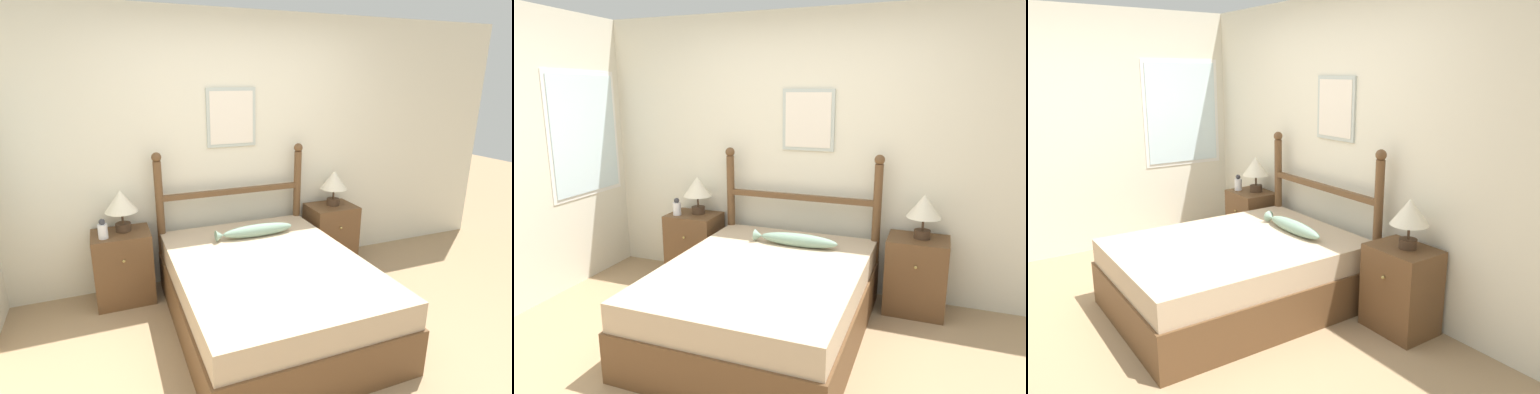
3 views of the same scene
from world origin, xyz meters
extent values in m
plane|color=#9E7F5B|center=(0.00, 0.00, 0.00)|extent=(16.00, 16.00, 0.00)
cube|color=beige|center=(0.00, 1.73, 1.27)|extent=(6.40, 0.06, 2.55)
cube|color=#ADB7B2|center=(-0.02, 1.69, 1.59)|extent=(0.48, 0.02, 0.55)
cube|color=silver|center=(-0.02, 1.68, 1.59)|extent=(0.42, 0.01, 0.49)
cube|color=brown|center=(-0.05, 0.66, 0.18)|extent=(1.48, 1.91, 0.36)
cube|color=tan|center=(-0.05, 0.66, 0.46)|extent=(1.44, 1.87, 0.20)
cylinder|color=brown|center=(-0.75, 1.58, 0.62)|extent=(0.07, 0.07, 1.24)
sphere|color=brown|center=(-0.75, 1.58, 1.28)|extent=(0.09, 0.09, 0.09)
cylinder|color=brown|center=(0.65, 1.58, 0.62)|extent=(0.07, 0.07, 1.24)
sphere|color=brown|center=(0.65, 1.58, 1.28)|extent=(0.09, 0.09, 0.09)
cube|color=brown|center=(-0.05, 1.58, 0.89)|extent=(1.40, 0.05, 0.05)
cube|color=brown|center=(-1.12, 1.48, 0.33)|extent=(0.49, 0.38, 0.65)
sphere|color=tan|center=(-1.12, 1.28, 0.47)|extent=(0.02, 0.02, 0.02)
cube|color=brown|center=(1.02, 1.48, 0.33)|extent=(0.49, 0.38, 0.65)
sphere|color=tan|center=(1.02, 1.28, 0.47)|extent=(0.02, 0.02, 0.02)
cylinder|color=#422D1E|center=(-1.09, 1.52, 0.69)|extent=(0.13, 0.13, 0.07)
cylinder|color=#422D1E|center=(-1.09, 1.52, 0.78)|extent=(0.02, 0.02, 0.11)
cone|color=beige|center=(-1.09, 1.52, 0.93)|extent=(0.28, 0.28, 0.19)
cylinder|color=#422D1E|center=(1.04, 1.50, 0.69)|extent=(0.13, 0.13, 0.07)
cylinder|color=#422D1E|center=(1.04, 1.50, 0.78)|extent=(0.02, 0.02, 0.11)
cone|color=beige|center=(1.04, 1.50, 0.93)|extent=(0.28, 0.28, 0.19)
cylinder|color=white|center=(-1.26, 1.40, 0.71)|extent=(0.08, 0.08, 0.12)
sphere|color=#333338|center=(-1.26, 1.40, 0.80)|extent=(0.05, 0.05, 0.05)
ellipsoid|color=gray|center=(0.06, 1.19, 0.62)|extent=(0.67, 0.12, 0.11)
cone|color=gray|center=(-0.30, 1.19, 0.62)|extent=(0.07, 0.10, 0.10)
camera|label=1|loc=(-1.20, -1.98, 1.95)|focal=28.00mm
camera|label=2|loc=(1.14, -2.33, 1.85)|focal=32.00mm
camera|label=3|loc=(3.33, -1.21, 1.90)|focal=35.00mm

